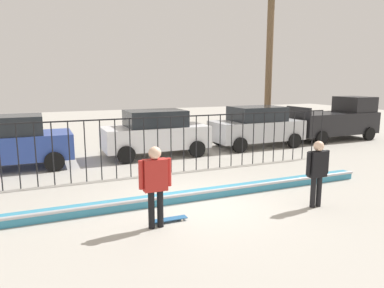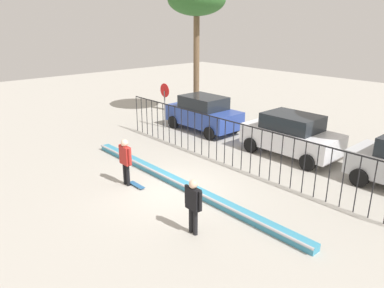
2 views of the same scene
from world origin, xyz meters
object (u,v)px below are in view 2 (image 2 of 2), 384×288
(stop_sign, at_px, (165,99))
(parked_car_blue, at_px, (203,113))
(skateboard, at_px, (137,185))
(palm_tree_short, at_px, (197,2))
(camera_operator, at_px, (193,202))
(parked_car_white, at_px, (291,135))
(skateboarder, at_px, (125,158))

(stop_sign, bearing_deg, parked_car_blue, 33.80)
(skateboard, height_order, stop_sign, stop_sign)
(parked_car_blue, relative_size, palm_tree_short, 0.55)
(stop_sign, bearing_deg, camera_operator, -33.92)
(skateboard, xyz_separation_m, stop_sign, (-5.42, 5.58, 1.56))
(parked_car_white, height_order, palm_tree_short, palm_tree_short)
(skateboarder, height_order, camera_operator, skateboarder)
(camera_operator, xyz_separation_m, stop_sign, (-9.09, 6.11, 0.61))
(skateboarder, height_order, skateboard, skateboarder)
(skateboarder, relative_size, palm_tree_short, 0.22)
(parked_car_white, bearing_deg, parked_car_blue, -175.48)
(skateboarder, xyz_separation_m, parked_car_blue, (-3.22, 6.98, -0.09))
(skateboard, relative_size, palm_tree_short, 0.10)
(parked_car_white, xyz_separation_m, stop_sign, (-7.30, -1.36, 0.64))
(parked_car_blue, height_order, stop_sign, stop_sign)
(skateboard, xyz_separation_m, camera_operator, (3.67, -0.53, 0.94))
(skateboarder, bearing_deg, camera_operator, -4.99)
(parked_car_blue, bearing_deg, palm_tree_short, 143.05)
(parked_car_blue, xyz_separation_m, stop_sign, (-1.83, -1.22, 0.64))
(skateboard, bearing_deg, parked_car_white, 58.46)
(camera_operator, height_order, parked_car_blue, parked_car_blue)
(skateboarder, xyz_separation_m, camera_operator, (4.04, -0.35, -0.06))
(parked_car_blue, distance_m, palm_tree_short, 6.68)
(skateboarder, distance_m, skateboard, 1.08)
(parked_car_blue, xyz_separation_m, parked_car_white, (5.48, 0.14, 0.00))
(camera_operator, distance_m, palm_tree_short, 14.74)
(parked_car_blue, relative_size, parked_car_white, 1.00)
(skateboarder, relative_size, camera_operator, 1.06)
(camera_operator, bearing_deg, palm_tree_short, 1.61)
(skateboarder, xyz_separation_m, stop_sign, (-5.05, 5.76, 0.56))
(skateboarder, distance_m, camera_operator, 4.06)
(skateboard, bearing_deg, stop_sign, 117.79)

